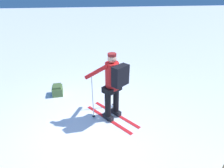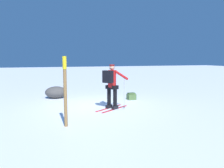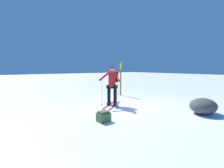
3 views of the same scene
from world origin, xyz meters
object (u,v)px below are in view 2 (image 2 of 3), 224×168
rock_boulder (56,92)px  dropped_backpack (131,96)px  skier (111,83)px  trail_marker (65,86)px

rock_boulder → dropped_backpack: bearing=-24.3°
skier → trail_marker: bearing=-138.5°
dropped_backpack → trail_marker: trail_marker is taller
trail_marker → rock_boulder: size_ratio=1.93×
skier → trail_marker: size_ratio=0.85×
skier → rock_boulder: 3.64m
dropped_backpack → rock_boulder: rock_boulder is taller
skier → rock_boulder: (-1.91, 3.02, -0.72)m
trail_marker → rock_boulder: 4.79m
skier → dropped_backpack: bearing=45.7°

